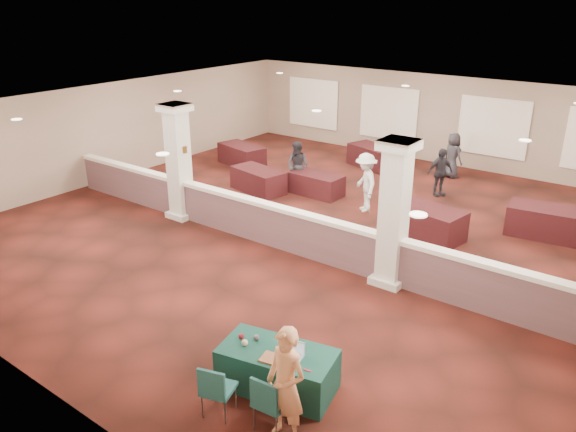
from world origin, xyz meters
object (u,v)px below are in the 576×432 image
Objects in this scene: conf_chair_main at (269,400)px; far_table_back_left at (242,155)px; attendee_a at (298,166)px; near_table at (278,369)px; conf_chair_side at (216,387)px; far_table_front_center at (316,184)px; attendee_d at (453,155)px; far_table_front_left at (258,180)px; far_table_back_center at (374,157)px; woman at (286,385)px; far_table_back_right at (547,222)px; attendee_c at (440,172)px; far_table_front_right at (424,222)px; attendee_b at (365,182)px.

conf_chair_main is 0.51× the size of far_table_back_left.
far_table_back_left is 1.16× the size of attendee_a.
conf_chair_main is 10.75m from attendee_a.
conf_chair_side is at bearing -118.42° from near_table.
conf_chair_main is at bearing -59.72° from far_table_front_center.
attendee_d is at bearing 25.33° from far_table_back_left.
attendee_a is at bearing 44.40° from far_table_front_left.
far_table_front_left is at bearing 119.24° from near_table.
far_table_back_left is (-8.73, 9.15, 0.02)m from near_table.
conf_chair_side is 0.48× the size of far_table_back_center.
conf_chair_main is 0.52× the size of woman.
woman reaches higher than far_table_back_right.
attendee_d is at bearing 11.47° from far_table_back_center.
near_table is at bearing 139.17° from woman.
conf_chair_main reaches higher than conf_chair_side.
attendee_c is (3.10, 2.21, 0.42)m from far_table_front_center.
far_table_front_center is (-4.40, 9.15, -0.20)m from conf_chair_side.
near_table is 7.08m from far_table_front_right.
far_table_back_left is 6.10m from attendee_b.
attendee_d is at bearing 95.88° from conf_chair_main.
attendee_a reaches higher than attendee_d.
woman is at bearing -58.30° from far_table_front_center.
far_table_front_center is at bearing -14.92° from far_table_back_left.
attendee_c is 2.08m from attendee_d.
far_table_front_left is at bearing 156.22° from attendee_c.
far_table_back_left is (-8.42, 10.22, -0.16)m from conf_chair_side.
attendee_d is at bearing 57.60° from far_table_front_center.
conf_chair_main is at bearing -47.25° from far_table_back_left.
far_table_back_right reaches higher than far_table_front_center.
far_table_front_center is at bearing 98.46° from conf_chair_side.
far_table_front_right reaches higher than near_table.
far_table_back_right is 1.22× the size of attendee_a.
far_table_back_left is 1.19× the size of attendee_d.
far_table_back_center is at bearing 118.58° from woman.
far_table_front_center is 0.86× the size of far_table_back_right.
woman is at bearing -24.36° from attendee_b.
attendee_a reaches higher than far_table_front_left.
attendee_c is (-2.10, 11.12, 0.20)m from conf_chair_main.
attendee_d is at bearing 106.98° from woman.
near_table is 2.01× the size of conf_chair_side.
conf_chair_side is at bearing -159.39° from woman.
far_table_back_left is at bearing 138.77° from woman.
attendee_c is (3.85, 2.17, -0.03)m from attendee_a.
far_table_front_right is (-1.14, 7.88, -0.15)m from conf_chair_main.
far_table_back_left is 7.22m from attendee_c.
attendee_c is at bearing 159.07° from far_table_back_right.
attendee_c reaches higher than conf_chair_side.
conf_chair_main is 0.48× the size of far_table_back_right.
attendee_b is (-4.70, -1.19, 0.47)m from far_table_back_right.
far_table_front_right is at bearing -1.78° from far_table_front_left.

